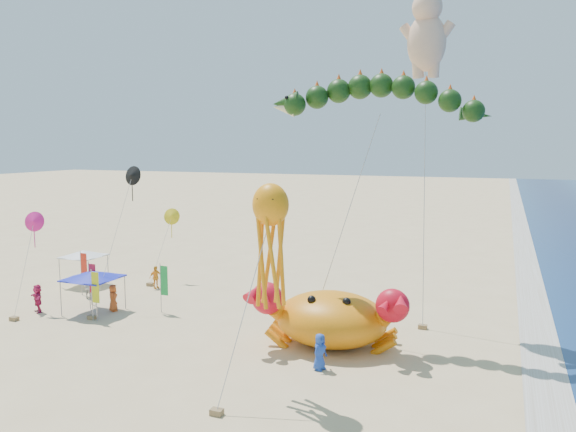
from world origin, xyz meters
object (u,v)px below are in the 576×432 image
at_px(dragon_kite, 377,104).
at_px(cherub_kite, 427,32).
at_px(canopy_white, 83,254).
at_px(canopy_blue, 93,275).
at_px(octopus_kite, 270,236).
at_px(crab_inflatable, 331,317).

height_order(dragon_kite, cherub_kite, cherub_kite).
bearing_deg(canopy_white, canopy_blue, -44.77).
xyz_separation_m(cherub_kite, octopus_kite, (-4.45, -13.04, -10.35)).
distance_m(dragon_kite, canopy_white, 25.51).
relative_size(dragon_kite, canopy_white, 4.75).
height_order(dragon_kite, canopy_white, dragon_kite).
distance_m(canopy_blue, canopy_white, 7.73).
height_order(canopy_blue, canopy_white, same).
xyz_separation_m(crab_inflatable, canopy_white, (-21.36, 5.72, 0.86)).
bearing_deg(dragon_kite, canopy_blue, -172.35).
distance_m(crab_inflatable, dragon_kite, 11.72).
relative_size(cherub_kite, octopus_kite, 2.15).
relative_size(crab_inflatable, cherub_kite, 0.42).
relative_size(cherub_kite, canopy_blue, 5.94).
xyz_separation_m(crab_inflatable, dragon_kite, (1.71, 2.64, 11.29)).
xyz_separation_m(crab_inflatable, cherub_kite, (3.65, 6.76, 15.63)).
bearing_deg(canopy_white, dragon_kite, -7.60).
distance_m(crab_inflatable, octopus_kite, 8.25).
height_order(crab_inflatable, canopy_white, crab_inflatable).
distance_m(octopus_kite, canopy_white, 24.22).
bearing_deg(canopy_blue, octopus_kite, -23.52).
bearing_deg(cherub_kite, canopy_blue, -161.64).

